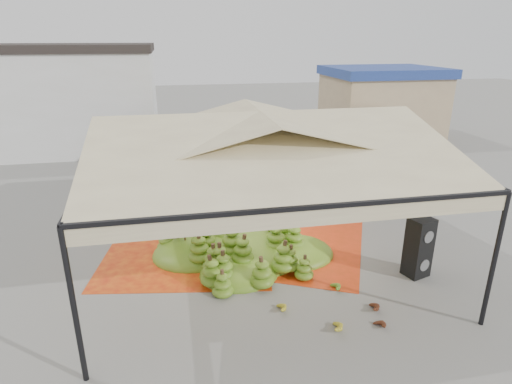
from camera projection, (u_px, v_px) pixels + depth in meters
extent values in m
plane|color=slate|center=(259.00, 253.00, 12.07)|extent=(90.00, 90.00, 0.00)
cylinder|color=black|center=(74.00, 309.00, 7.14)|extent=(0.10, 0.10, 3.00)
cylinder|color=black|center=(494.00, 262.00, 8.61)|extent=(0.10, 0.10, 3.00)
cylinder|color=black|center=(120.00, 170.00, 14.50)|extent=(0.10, 0.10, 3.00)
cylinder|color=black|center=(342.00, 158.00, 15.97)|extent=(0.10, 0.10, 3.00)
pyramid|color=beige|center=(260.00, 131.00, 10.87)|extent=(8.00, 8.00, 1.00)
cube|color=black|center=(260.00, 150.00, 11.04)|extent=(8.00, 8.00, 0.08)
cube|color=beige|center=(260.00, 157.00, 11.10)|extent=(8.00, 8.00, 0.36)
cube|color=silver|center=(17.00, 103.00, 22.27)|extent=(14.00, 6.00, 5.00)
cube|color=black|center=(7.00, 48.00, 21.34)|extent=(14.30, 6.30, 0.40)
cube|color=tan|center=(380.00, 107.00, 25.26)|extent=(6.00, 5.00, 3.60)
cube|color=navy|center=(384.00, 72.00, 24.56)|extent=(6.30, 5.30, 0.50)
cube|color=orange|center=(188.00, 250.00, 12.26)|extent=(5.20, 5.02, 0.01)
cube|color=red|center=(287.00, 242.00, 12.71)|extent=(5.82, 5.92, 0.01)
ellipsoid|color=#3E7217|center=(247.00, 237.00, 11.80)|extent=(5.89, 5.13, 1.12)
ellipsoid|color=gold|center=(333.00, 325.00, 8.91)|extent=(0.59, 0.53, 0.23)
ellipsoid|color=gold|center=(278.00, 307.00, 9.52)|extent=(0.49, 0.41, 0.21)
ellipsoid|color=#522B12|center=(371.00, 306.00, 9.55)|extent=(0.53, 0.46, 0.21)
ellipsoid|color=#552313|center=(379.00, 324.00, 8.96)|extent=(0.50, 0.46, 0.18)
ellipsoid|color=#467D1A|center=(333.00, 286.00, 10.30)|extent=(0.50, 0.42, 0.22)
ellipsoid|color=#387C19|center=(204.00, 164.00, 11.22)|extent=(0.24, 0.24, 0.20)
ellipsoid|color=#387C19|center=(259.00, 161.00, 11.50)|extent=(0.24, 0.24, 0.20)
cube|color=black|center=(416.00, 261.00, 10.88)|extent=(0.69, 0.64, 0.78)
cube|color=black|center=(421.00, 233.00, 10.61)|extent=(0.69, 0.64, 0.78)
imported|color=gray|center=(269.00, 162.00, 17.39)|extent=(0.79, 0.61, 1.92)
cube|color=#472517|center=(188.00, 144.00, 20.17)|extent=(5.04, 3.63, 0.11)
cube|color=silver|center=(243.00, 135.00, 21.67)|extent=(2.27, 2.48, 2.11)
cylinder|color=black|center=(163.00, 166.00, 18.80)|extent=(0.87, 0.56, 0.83)
cylinder|color=black|center=(149.00, 156.00, 20.25)|extent=(0.87, 0.56, 0.83)
cylinder|color=black|center=(222.00, 156.00, 20.28)|extent=(0.87, 0.56, 0.83)
cylinder|color=black|center=(205.00, 148.00, 21.73)|extent=(0.87, 0.56, 0.83)
cylinder|color=black|center=(250.00, 152.00, 21.07)|extent=(0.87, 0.56, 0.83)
cylinder|color=black|center=(231.00, 144.00, 22.52)|extent=(0.87, 0.56, 0.83)
ellipsoid|color=#3B7518|center=(188.00, 135.00, 20.01)|extent=(4.02, 2.87, 0.64)
cube|color=#D1E419|center=(196.00, 126.00, 20.12)|extent=(2.37, 2.37, 0.23)
cube|color=#4D3419|center=(321.00, 140.00, 20.74)|extent=(5.11, 2.77, 0.12)
cube|color=silver|center=(380.00, 134.00, 21.62)|extent=(1.98, 2.33, 2.25)
cylinder|color=black|center=(295.00, 160.00, 19.57)|extent=(0.91, 0.39, 0.88)
cylinder|color=black|center=(280.00, 150.00, 21.32)|extent=(0.91, 0.39, 0.88)
cylinder|color=black|center=(356.00, 155.00, 20.45)|extent=(0.91, 0.39, 0.88)
cylinder|color=black|center=(337.00, 145.00, 22.21)|extent=(0.91, 0.39, 0.88)
cylinder|color=black|center=(386.00, 152.00, 20.92)|extent=(0.91, 0.39, 0.88)
cylinder|color=black|center=(365.00, 143.00, 22.68)|extent=(0.91, 0.39, 0.88)
ellipsoid|color=#3A7B19|center=(322.00, 130.00, 20.57)|extent=(4.08, 2.17, 0.68)
cube|color=gold|center=(332.00, 121.00, 20.58)|extent=(2.16, 2.15, 0.24)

